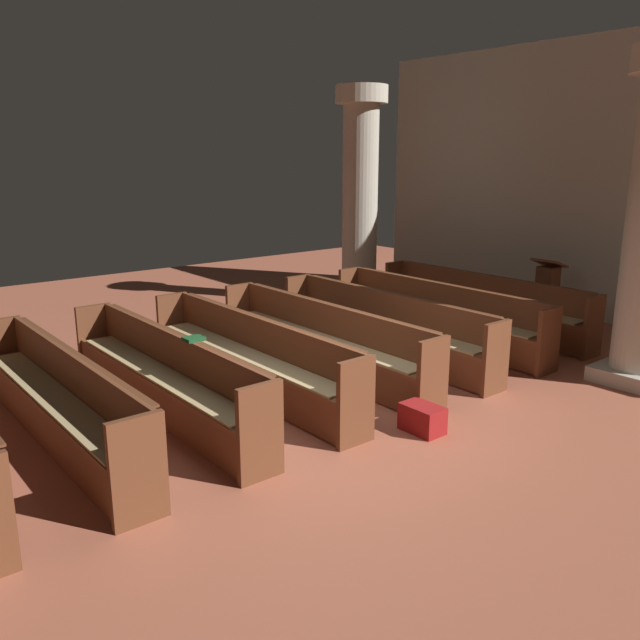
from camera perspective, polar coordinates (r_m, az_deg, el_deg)
The scene contains 13 objects.
ground_plane at distance 6.91m, azimuth 1.02°, elevation -8.41°, with size 19.20×19.20×0.00m, color #AD5B42.
back_wall at distance 11.31m, azimuth 25.79°, elevation 10.80°, with size 10.00×0.16×4.50m, color beige.
pew_row_0 at distance 10.37m, azimuth 13.98°, elevation 1.59°, with size 3.76×0.47×0.85m.
pew_row_1 at distance 9.56m, azimuth 10.09°, elevation 0.72°, with size 3.76×0.46×0.85m.
pew_row_2 at distance 8.79m, azimuth 5.50°, elevation -0.30°, with size 3.76×0.46×0.85m.
pew_row_3 at distance 8.10m, azimuth 0.08°, elevation -1.52°, with size 3.76×0.47×0.85m.
pew_row_4 at distance 7.49m, azimuth -6.29°, elevation -2.92°, with size 3.76×0.46×0.85m.
pew_row_5 at distance 7.00m, azimuth -13.68°, elevation -4.50°, with size 3.76×0.47×0.85m.
pew_row_6 at distance 6.64m, azimuth -22.07°, elevation -6.20°, with size 3.76×0.46×0.85m.
pillar_far_side at distance 11.80m, azimuth 3.54°, elevation 10.98°, with size 0.91×0.91×3.83m.
lectern at distance 11.02m, azimuth 19.27°, elevation 1.90°, with size 0.48×0.45×1.08m.
hymn_book at distance 6.65m, azimuth -11.03°, elevation -1.63°, with size 0.16×0.19×0.04m, color #194723.
kneeler_box_red at distance 6.57m, azimuth 8.98°, elevation -8.55°, with size 0.42×0.27×0.27m, color maroon.
Camera 1 is at (4.86, -4.12, 2.67)m, focal length 36.42 mm.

